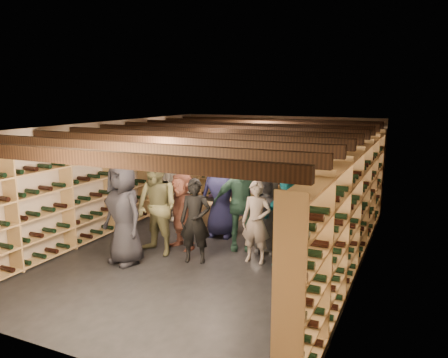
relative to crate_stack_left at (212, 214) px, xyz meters
name	(u,v)px	position (x,y,z in m)	size (l,w,h in m)	color
ground	(216,247)	(0.72, -1.30, -0.26)	(8.00, 8.00, 0.00)	black
walls	(216,188)	(0.72, -1.30, 0.95)	(5.52, 8.02, 2.40)	#C6B09A
ceiling	(215,126)	(0.72, -1.30, 2.15)	(5.50, 8.00, 0.01)	beige
ceiling_joists	(215,133)	(0.72, -1.30, 2.01)	(5.40, 7.12, 0.18)	black
wine_rack_left	(110,183)	(-1.85, -1.30, 0.82)	(0.32, 7.50, 2.15)	tan
wine_rack_right	(352,209)	(3.29, -1.30, 0.82)	(0.32, 7.50, 2.15)	tan
wine_rack_back	(277,165)	(0.72, 2.53, 0.82)	(4.70, 0.30, 2.15)	tan
crate_stack_left	(212,214)	(0.00, 0.00, 0.00)	(0.51, 0.35, 0.51)	tan
crate_stack_right	(229,209)	(0.15, 0.61, 0.00)	(0.52, 0.37, 0.51)	tan
crate_loose	(299,233)	(2.05, 0.00, -0.17)	(0.50, 0.33, 0.17)	tan
person_0	(123,213)	(-0.41, -2.71, 0.66)	(0.89, 0.58, 1.83)	black
person_1	(195,221)	(0.72, -2.13, 0.51)	(0.56, 0.37, 1.53)	black
person_2	(157,207)	(-0.12, -2.09, 0.66)	(0.89, 0.69, 1.83)	brown
person_3	(296,216)	(2.29, -1.13, 0.53)	(1.01, 0.58, 1.57)	beige
person_4	(286,222)	(2.26, -1.71, 0.56)	(0.96, 0.40, 1.63)	#0F6276
person_5	(182,210)	(0.13, -1.60, 0.51)	(1.41, 0.45, 1.52)	brown
person_6	(221,194)	(0.51, -0.61, 0.66)	(0.90, 0.58, 1.84)	#1B1D43
person_7	(256,222)	(1.71, -1.69, 0.49)	(0.54, 0.36, 1.49)	gray
person_9	(168,183)	(-1.12, -0.08, 0.65)	(1.18, 0.68, 1.82)	#AEAB9F
person_10	(240,204)	(1.19, -1.17, 0.64)	(1.05, 0.44, 1.80)	#26483A
person_11	(240,198)	(0.73, -0.10, 0.49)	(1.38, 0.44, 1.48)	slate
person_12	(268,213)	(1.74, -1.13, 0.52)	(0.76, 0.49, 1.55)	#2D2D31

